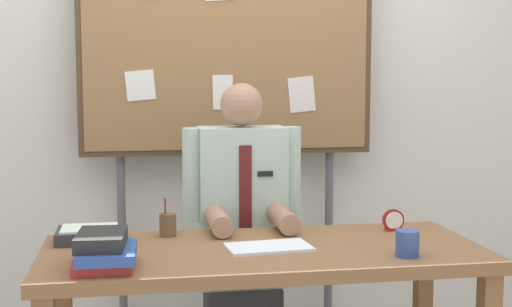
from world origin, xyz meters
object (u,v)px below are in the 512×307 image
object	(u,v)px
desk	(263,271)
bulletin_board	(228,44)
book_stack	(104,251)
paper_tray	(90,234)
desk_clock	(393,221)
open_notebook	(269,247)
person	(242,242)
coffee_mug	(407,243)
pen_holder	(168,225)

from	to	relation	value
desk	bulletin_board	size ratio (longest dim) A/B	0.77
book_stack	paper_tray	distance (m)	0.42
bulletin_board	desk_clock	distance (m)	1.29
open_notebook	desk_clock	xyz separation A→B (m)	(0.59, 0.23, 0.04)
paper_tray	desk_clock	bearing A→B (deg)	-0.76
person	open_notebook	distance (m)	0.58
desk	coffee_mug	bearing A→B (deg)	-23.96
bulletin_board	book_stack	xyz separation A→B (m)	(-0.60, -1.23, -0.77)
desk_clock	pen_holder	distance (m)	0.97
person	coffee_mug	size ratio (longest dim) A/B	14.15
coffee_mug	pen_holder	size ratio (longest dim) A/B	0.61
open_notebook	paper_tray	bearing A→B (deg)	160.64
person	bulletin_board	world-z (taller)	bulletin_board
bulletin_board	pen_holder	distance (m)	1.15
desk	pen_holder	distance (m)	0.47
person	book_stack	xyz separation A→B (m)	(-0.60, -0.74, 0.17)
pen_holder	paper_tray	size ratio (longest dim) A/B	0.62
person	desk_clock	world-z (taller)	person
person	open_notebook	size ratio (longest dim) A/B	4.31
desk_clock	pen_holder	size ratio (longest dim) A/B	0.58
open_notebook	bulletin_board	bearing A→B (deg)	90.94
person	book_stack	world-z (taller)	person
coffee_mug	paper_tray	world-z (taller)	coffee_mug
desk	desk_clock	distance (m)	0.65
bulletin_board	open_notebook	world-z (taller)	bulletin_board
paper_tray	person	bearing A→B (deg)	26.16
desk	pen_holder	size ratio (longest dim) A/B	10.65
person	bulletin_board	distance (m)	1.05
desk	open_notebook	bearing A→B (deg)	-49.62
desk	bulletin_board	world-z (taller)	bulletin_board
book_stack	open_notebook	world-z (taller)	book_stack
desk	pen_holder	world-z (taller)	pen_holder
desk	book_stack	xyz separation A→B (m)	(-0.60, -0.19, 0.15)
desk	paper_tray	distance (m)	0.72
desk	open_notebook	distance (m)	0.10
bulletin_board	coffee_mug	size ratio (longest dim) A/B	22.57
person	coffee_mug	bearing A→B (deg)	-57.14
bulletin_board	paper_tray	size ratio (longest dim) A/B	8.48
coffee_mug	paper_tray	bearing A→B (deg)	159.24
book_stack	desk_clock	size ratio (longest dim) A/B	3.09
book_stack	pen_holder	xyz separation A→B (m)	(0.24, 0.46, -0.01)
book_stack	open_notebook	xyz separation A→B (m)	(0.62, 0.17, -0.05)
desk_clock	coffee_mug	world-z (taller)	coffee_mug
bulletin_board	paper_tray	xyz separation A→B (m)	(-0.67, -0.81, -0.80)
desk_clock	coffee_mug	xyz separation A→B (m)	(-0.11, -0.43, 0.01)
coffee_mug	paper_tray	size ratio (longest dim) A/B	0.38
person	pen_holder	bearing A→B (deg)	-140.94
open_notebook	desk_clock	distance (m)	0.63
bulletin_board	pen_holder	xyz separation A→B (m)	(-0.36, -0.77, -0.78)
bulletin_board	book_stack	world-z (taller)	bulletin_board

